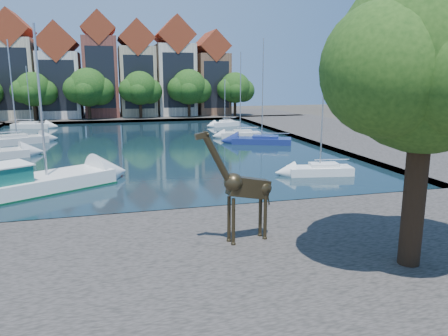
{
  "coord_description": "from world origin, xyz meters",
  "views": [
    {
      "loc": [
        -3.09,
        -22.0,
        7.43
      ],
      "look_at": [
        2.19,
        -2.0,
        3.0
      ],
      "focal_mm": 35.0,
      "sensor_mm": 36.0,
      "label": 1
    }
  ],
  "objects_px": {
    "motorsailer": "(21,183)",
    "sailboat_right_a": "(320,168)",
    "plane_tree": "(430,68)",
    "giraffe_statue": "(243,187)"
  },
  "relations": [
    {
      "from": "motorsailer",
      "to": "sailboat_right_a",
      "type": "height_order",
      "value": "motorsailer"
    },
    {
      "from": "plane_tree",
      "to": "sailboat_right_a",
      "type": "relative_size",
      "value": 1.36
    },
    {
      "from": "plane_tree",
      "to": "giraffe_statue",
      "type": "xyz_separation_m",
      "value": [
        -5.47,
        3.76,
        -4.82
      ]
    },
    {
      "from": "plane_tree",
      "to": "motorsailer",
      "type": "xyz_separation_m",
      "value": [
        -16.2,
        15.66,
        -6.8
      ]
    },
    {
      "from": "plane_tree",
      "to": "giraffe_statue",
      "type": "bearing_deg",
      "value": 145.5
    },
    {
      "from": "plane_tree",
      "to": "motorsailer",
      "type": "bearing_deg",
      "value": 135.97
    },
    {
      "from": "giraffe_statue",
      "to": "sailboat_right_a",
      "type": "bearing_deg",
      "value": 51.22
    },
    {
      "from": "giraffe_statue",
      "to": "motorsailer",
      "type": "height_order",
      "value": "motorsailer"
    },
    {
      "from": "giraffe_statue",
      "to": "sailboat_right_a",
      "type": "relative_size",
      "value": 0.61
    },
    {
      "from": "giraffe_statue",
      "to": "sailboat_right_a",
      "type": "height_order",
      "value": "sailboat_right_a"
    }
  ]
}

